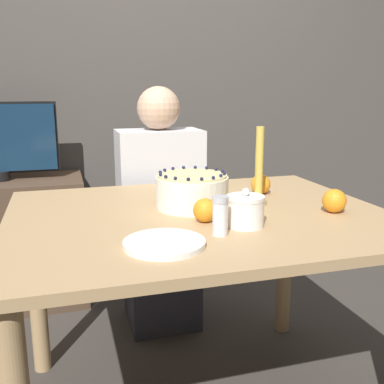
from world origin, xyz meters
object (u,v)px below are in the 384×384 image
Objects in this scene: sugar_shaker at (220,216)px; person_man_blue_shirt at (161,225)px; cake at (192,191)px; candle at (259,173)px; sugar_bowl at (245,211)px.

person_man_blue_shirt reaches higher than sugar_shaker.
sugar_shaker is (-0.01, -0.32, -0.00)m from cake.
candle is 0.78m from person_man_blue_shirt.
sugar_bowl is at bearing -122.71° from candle.
sugar_bowl is at bearing -70.42° from cake.
cake is at bearing 172.88° from candle.
person_man_blue_shirt reaches higher than cake.
person_man_blue_shirt is (0.03, 0.94, -0.31)m from sugar_shaker.
candle is at bearing -7.12° from cake.
candle is (0.24, -0.03, 0.06)m from cake.
sugar_bowl is 0.43× the size of candle.
cake reaches higher than sugar_bowl.
person_man_blue_shirt is at bearing 88.27° from sugar_shaker.
cake is 2.13× the size of sugar_bowl.
sugar_shaker is (-0.10, -0.06, 0.01)m from sugar_bowl.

